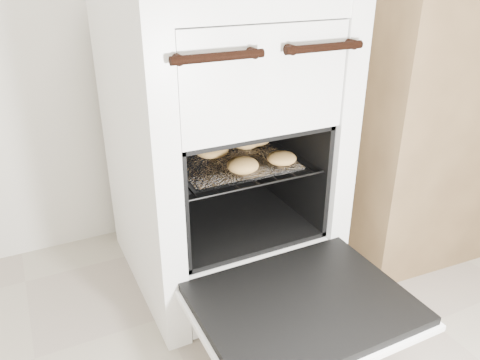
# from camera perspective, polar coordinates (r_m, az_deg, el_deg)

# --- Properties ---
(stove) EXTENTS (0.55, 0.61, 0.84)m
(stove) POSITION_cam_1_polar(r_m,az_deg,el_deg) (1.36, -2.49, 3.88)
(stove) COLOR white
(stove) RESTS_ON ground
(oven_door) EXTENTS (0.49, 0.38, 0.03)m
(oven_door) POSITION_cam_1_polar(r_m,az_deg,el_deg) (1.13, 7.67, -14.96)
(oven_door) COLOR black
(oven_door) RESTS_ON stove
(oven_rack) EXTENTS (0.40, 0.38, 0.01)m
(oven_rack) POSITION_cam_1_polar(r_m,az_deg,el_deg) (1.32, -1.41, 2.45)
(oven_rack) COLOR black
(oven_rack) RESTS_ON stove
(foil_sheet) EXTENTS (0.31, 0.27, 0.01)m
(foil_sheet) POSITION_cam_1_polar(r_m,az_deg,el_deg) (1.30, -1.07, 2.39)
(foil_sheet) COLOR white
(foil_sheet) RESTS_ON oven_rack
(baked_rolls) EXTENTS (0.27, 0.29, 0.04)m
(baked_rolls) POSITION_cam_1_polar(r_m,az_deg,el_deg) (1.32, 0.40, 3.91)
(baked_rolls) COLOR tan
(baked_rolls) RESTS_ON foil_sheet
(counter) EXTENTS (0.86, 0.60, 0.83)m
(counter) POSITION_cam_1_polar(r_m,az_deg,el_deg) (1.78, 23.23, 7.18)
(counter) COLOR brown
(counter) RESTS_ON ground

